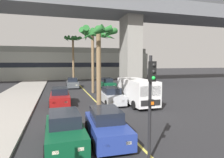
% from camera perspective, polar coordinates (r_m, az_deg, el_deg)
% --- Properties ---
extents(lane_stripe_center, '(0.14, 56.00, 0.01)m').
position_cam_1_polar(lane_stripe_center, '(23.28, -6.93, -4.70)').
color(lane_stripe_center, '#DBCC4C').
rests_on(lane_stripe_center, ground).
extents(bridge_overpass, '(80.50, 8.00, 16.27)m').
position_cam_1_polar(bridge_overpass, '(33.90, -8.70, 20.25)').
color(bridge_overpass, slate).
rests_on(bridge_overpass, ground).
extents(pier_building_backdrop, '(36.33, 8.04, 7.29)m').
position_cam_1_polar(pier_building_backdrop, '(47.37, -11.83, 4.53)').
color(pier_building_backdrop, '#ADB2A8').
rests_on(pier_building_backdrop, ground).
extents(car_queue_front, '(1.93, 4.15, 1.56)m').
position_cam_1_polar(car_queue_front, '(9.95, -1.68, -13.83)').
color(car_queue_front, navy).
rests_on(car_queue_front, ground).
extents(car_queue_second, '(1.84, 4.10, 1.56)m').
position_cam_1_polar(car_queue_second, '(28.49, -1.51, -1.42)').
color(car_queue_second, '#0C4728').
rests_on(car_queue_second, ground).
extents(car_queue_third, '(1.90, 4.13, 1.56)m').
position_cam_1_polar(car_queue_third, '(18.10, -0.11, -5.19)').
color(car_queue_third, '#B7BABF').
rests_on(car_queue_third, ground).
extents(car_queue_fourth, '(1.86, 4.11, 1.56)m').
position_cam_1_polar(car_queue_fourth, '(18.38, -15.40, -5.21)').
color(car_queue_fourth, maroon).
rests_on(car_queue_fourth, ground).
extents(car_queue_fifth, '(1.93, 4.15, 1.56)m').
position_cam_1_polar(car_queue_fifth, '(29.93, -11.80, -1.21)').
color(car_queue_fifth, '#4C5156').
rests_on(car_queue_fifth, ground).
extents(car_queue_sixth, '(1.92, 4.14, 1.56)m').
position_cam_1_polar(car_queue_sixth, '(9.65, -14.05, -14.59)').
color(car_queue_sixth, '#0C4728').
rests_on(car_queue_sixth, ground).
extents(delivery_van, '(2.22, 5.28, 2.36)m').
position_cam_1_polar(delivery_van, '(17.63, 7.54, -3.64)').
color(delivery_van, white).
rests_on(delivery_van, ground).
extents(traffic_light_median_near, '(0.24, 0.37, 4.20)m').
position_cam_1_polar(traffic_light_median_near, '(7.42, 11.63, -4.57)').
color(traffic_light_median_near, black).
rests_on(traffic_light_median_near, ground).
extents(palm_tree_near_median, '(3.28, 3.37, 8.76)m').
position_cam_1_polar(palm_tree_near_median, '(36.13, -11.64, 10.29)').
color(palm_tree_near_median, brown).
rests_on(palm_tree_near_median, ground).
extents(palm_tree_mid_median, '(2.85, 2.85, 6.55)m').
position_cam_1_polar(palm_tree_mid_median, '(13.83, -4.03, 11.11)').
color(palm_tree_mid_median, brown).
rests_on(palm_tree_mid_median, ground).
extents(palm_tree_far_median, '(2.99, 3.00, 8.28)m').
position_cam_1_polar(palm_tree_far_median, '(24.60, -5.84, 11.89)').
color(palm_tree_far_median, brown).
rests_on(palm_tree_far_median, ground).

